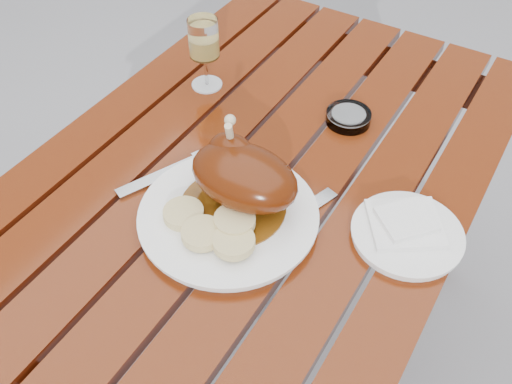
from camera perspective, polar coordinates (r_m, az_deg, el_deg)
ground at (r=1.72m, az=0.49°, el=-15.25°), size 60.00×60.00×0.00m
table at (r=1.40m, az=0.58°, el=-7.90°), size 0.80×1.20×0.75m
dinner_plate at (r=1.00m, az=-2.77°, el=-2.47°), size 0.41×0.41×0.02m
roast_duck at (r=0.98m, az=-1.43°, el=1.76°), size 0.20×0.19×0.14m
bread_dumplings at (r=0.96m, az=-4.30°, el=-3.52°), size 0.18×0.12×0.03m
wine_glass at (r=1.27m, az=-5.15°, el=13.57°), size 0.09×0.09×0.16m
side_plate at (r=1.01m, az=14.86°, el=-4.14°), size 0.24×0.24×0.02m
napkin at (r=1.01m, az=14.68°, el=-3.07°), size 0.16×0.16×0.01m
ashtray at (r=1.21m, az=9.22°, el=7.40°), size 0.11×0.11×0.02m
fork at (r=1.10m, az=-8.88°, el=1.88°), size 0.11×0.20×0.01m
knife at (r=1.00m, az=2.42°, el=-3.47°), size 0.08×0.19×0.01m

